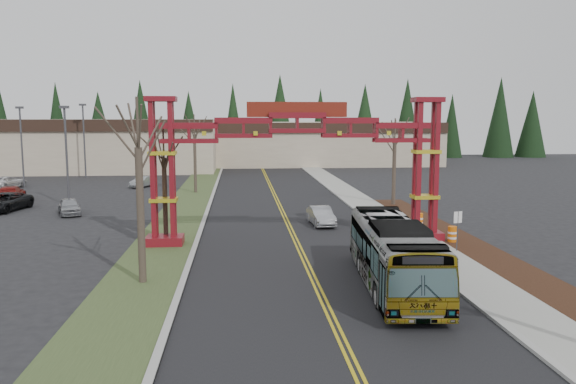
{
  "coord_description": "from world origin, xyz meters",
  "views": [
    {
      "loc": [
        -3.45,
        -15.65,
        7.62
      ],
      "look_at": [
        -0.74,
        15.67,
        3.49
      ],
      "focal_mm": 35.0,
      "sensor_mm": 36.0,
      "label": 1
    }
  ],
  "objects": [
    {
      "name": "curb_right",
      "position": [
        6.15,
        25.0,
        0.07
      ],
      "size": [
        0.3,
        110.0,
        0.15
      ],
      "primitive_type": "cube",
      "color": "#A2A29D",
      "rests_on": "ground"
    },
    {
      "name": "street_sign",
      "position": [
        8.84,
        14.69,
        1.72
      ],
      "size": [
        0.53,
        0.2,
        2.39
      ],
      "color": "#3F3F44",
      "rests_on": "ground"
    },
    {
      "name": "retail_building_east",
      "position": [
        10.0,
        79.95,
        3.51
      ],
      "size": [
        38.0,
        20.3,
        7.0
      ],
      "color": "tan",
      "rests_on": "ground"
    },
    {
      "name": "landscape_strip",
      "position": [
        10.2,
        10.0,
        0.06
      ],
      "size": [
        2.6,
        50.0,
        0.12
      ],
      "primitive_type": "cube",
      "color": "black",
      "rests_on": "ground"
    },
    {
      "name": "bare_tree_median_far",
      "position": [
        -8.0,
        42.17,
        5.96
      ],
      "size": [
        3.06,
        3.06,
        8.03
      ],
      "color": "#382D26",
      "rests_on": "ground"
    },
    {
      "name": "barrel_south",
      "position": [
        9.5,
        17.07,
        0.53
      ],
      "size": [
        0.57,
        0.57,
        1.06
      ],
      "color": "orange",
      "rests_on": "ground"
    },
    {
      "name": "parked_car_near_c",
      "position": [
        -22.92,
        32.12,
        0.75
      ],
      "size": [
        3.44,
        5.75,
        1.5
      ],
      "primitive_type": "imported",
      "rotation": [
        0.0,
        0.0,
        -0.19
      ],
      "color": "black",
      "rests_on": "ground"
    },
    {
      "name": "ground",
      "position": [
        0.0,
        0.0,
        0.0
      ],
      "size": [
        200.0,
        200.0,
        0.0
      ],
      "primitive_type": "plane",
      "color": "black",
      "rests_on": "ground"
    },
    {
      "name": "sidewalk_right",
      "position": [
        7.6,
        25.0,
        0.08
      ],
      "size": [
        2.6,
        110.0,
        0.14
      ],
      "primitive_type": "cube",
      "color": "gray",
      "rests_on": "ground"
    },
    {
      "name": "parked_car_mid_a",
      "position": [
        -24.49,
        37.38,
        0.75
      ],
      "size": [
        3.08,
        5.46,
        1.49
      ],
      "primitive_type": "imported",
      "rotation": [
        0.0,
        0.0,
        3.34
      ],
      "color": "maroon",
      "rests_on": "ground"
    },
    {
      "name": "light_pole_far",
      "position": [
        -23.27,
        58.33,
        5.49
      ],
      "size": [
        0.82,
        0.41,
        9.48
      ],
      "color": "#3F3F44",
      "rests_on": "ground"
    },
    {
      "name": "transit_bus",
      "position": [
        3.43,
        8.6,
        1.55
      ],
      "size": [
        3.46,
        11.27,
        3.09
      ],
      "primitive_type": "imported",
      "rotation": [
        0.0,
        0.0,
        -0.08
      ],
      "color": "#9B9DA3",
      "rests_on": "ground"
    },
    {
      "name": "light_pole_mid",
      "position": [
        -27.38,
        48.56,
        5.16
      ],
      "size": [
        0.77,
        0.39,
        8.93
      ],
      "color": "#3F3F44",
      "rests_on": "ground"
    },
    {
      "name": "parked_car_far_b",
      "position": [
        -28.94,
        47.81,
        0.69
      ],
      "size": [
        3.49,
        5.37,
        1.37
      ],
      "primitive_type": "imported",
      "rotation": [
        0.0,
        0.0,
        2.88
      ],
      "color": "silver",
      "rests_on": "ground"
    },
    {
      "name": "parked_car_near_a",
      "position": [
        -17.04,
        29.88,
        0.66
      ],
      "size": [
        2.82,
        4.15,
        1.31
      ],
      "primitive_type": "imported",
      "rotation": [
        0.0,
        0.0,
        0.36
      ],
      "color": "#999CA0",
      "rests_on": "ground"
    },
    {
      "name": "road",
      "position": [
        0.0,
        25.0,
        0.01
      ],
      "size": [
        12.0,
        110.0,
        0.02
      ],
      "primitive_type": "cube",
      "color": "black",
      "rests_on": "ground"
    },
    {
      "name": "light_pole_near",
      "position": [
        -18.27,
        33.96,
        5.03
      ],
      "size": [
        0.75,
        0.38,
        8.7
      ],
      "color": "#3F3F44",
      "rests_on": "ground"
    },
    {
      "name": "barrel_north",
      "position": [
        9.01,
        22.06,
        0.52
      ],
      "size": [
        0.57,
        0.57,
        1.05
      ],
      "color": "orange",
      "rests_on": "ground"
    },
    {
      "name": "bare_tree_median_near",
      "position": [
        -8.0,
        10.15,
        6.27
      ],
      "size": [
        3.45,
        3.45,
        8.59
      ],
      "color": "#382D26",
      "rests_on": "ground"
    },
    {
      "name": "conifer_treeline",
      "position": [
        0.25,
        92.0,
        6.49
      ],
      "size": [
        116.1,
        5.6,
        13.0
      ],
      "color": "black",
      "rests_on": "ground"
    },
    {
      "name": "silver_sedan",
      "position": [
        2.34,
        23.75,
        0.67
      ],
      "size": [
        1.73,
        4.14,
        1.33
      ],
      "primitive_type": "imported",
      "rotation": [
        0.0,
        0.0,
        0.08
      ],
      "color": "#A5A8AD",
      "rests_on": "ground"
    },
    {
      "name": "bare_tree_right_far",
      "position": [
        10.0,
        32.2,
        5.44
      ],
      "size": [
        3.3,
        3.3,
        7.65
      ],
      "color": "#382D26",
      "rests_on": "ground"
    },
    {
      "name": "gateway_arch",
      "position": [
        0.0,
        18.0,
        5.98
      ],
      "size": [
        18.2,
        1.6,
        8.9
      ],
      "color": "maroon",
      "rests_on": "ground"
    },
    {
      "name": "parked_car_far_a",
      "position": [
        -14.3,
        47.73,
        0.62
      ],
      "size": [
        2.53,
        3.96,
        1.23
      ],
      "primitive_type": "imported",
      "rotation": [
        0.0,
        0.0,
        -0.36
      ],
      "color": "#909597",
      "rests_on": "ground"
    },
    {
      "name": "bare_tree_median_mid",
      "position": [
        -8.0,
        18.59,
        5.22
      ],
      "size": [
        2.88,
        2.88,
        7.16
      ],
      "color": "#382D26",
      "rests_on": "ground"
    },
    {
      "name": "grass_median",
      "position": [
        -8.0,
        25.0,
        0.04
      ],
      "size": [
        4.0,
        110.0,
        0.08
      ],
      "primitive_type": "cube",
      "color": "#384924",
      "rests_on": "ground"
    },
    {
      "name": "lane_line_right",
      "position": [
        0.12,
        25.0,
        0.03
      ],
      "size": [
        0.12,
        100.0,
        0.01
      ],
      "primitive_type": "cube",
      "color": "gold",
      "rests_on": "road"
    },
    {
      "name": "lane_line_left",
      "position": [
        -0.12,
        25.0,
        0.03
      ],
      "size": [
        0.12,
        100.0,
        0.01
      ],
      "primitive_type": "cube",
      "color": "gold",
      "rests_on": "road"
    },
    {
      "name": "retail_building_west",
      "position": [
        -30.0,
        71.96,
        3.76
      ],
      "size": [
        46.0,
        22.3,
        7.5
      ],
      "color": "tan",
      "rests_on": "ground"
    },
    {
      "name": "barrel_mid",
      "position": [
        8.52,
        20.99,
        0.45
      ],
      "size": [
        0.49,
        0.49,
        0.91
      ],
      "color": "orange",
      "rests_on": "ground"
    },
    {
      "name": "curb_left",
      "position": [
        -6.15,
        25.0,
        0.07
      ],
      "size": [
        0.3,
        110.0,
        0.15
      ],
      "primitive_type": "cube",
      "color": "#A2A29D",
      "rests_on": "ground"
    }
  ]
}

